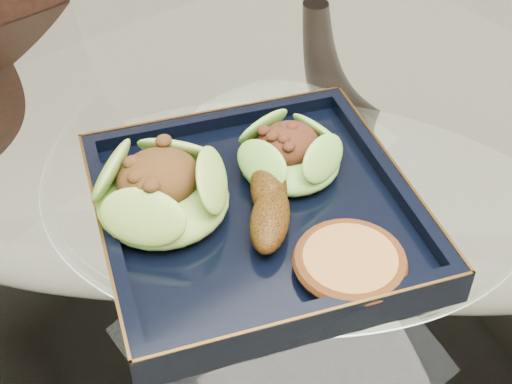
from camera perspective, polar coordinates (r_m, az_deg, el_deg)
dining_table at (r=0.78m, az=2.01°, el=-9.47°), size 1.13×1.13×0.77m
dining_chair at (r=1.05m, az=-18.02°, el=-3.75°), size 0.41×0.41×0.88m
navy_plate at (r=0.63m, az=0.00°, el=-2.02°), size 0.34×0.34×0.02m
lettuce_wrap_left at (r=0.61m, az=-7.52°, el=-0.17°), size 0.15×0.15×0.04m
lettuce_wrap_right at (r=0.65m, az=2.71°, el=2.88°), size 0.11×0.11×0.03m
roasted_plantain at (r=0.63m, az=1.04°, el=0.56°), size 0.12×0.14×0.03m
crumb_patty at (r=0.57m, az=7.50°, el=-5.66°), size 0.11×0.11×0.01m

